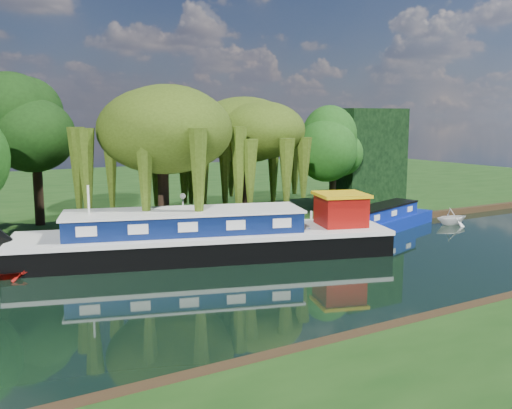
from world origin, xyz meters
TOP-DOWN VIEW (x-y plane):
  - ground at (0.00, 0.00)m, footprint 120.00×120.00m
  - far_bank at (0.00, 34.00)m, footprint 120.00×52.00m
  - dutch_barge at (-0.01, 5.76)m, footprint 21.26×10.72m
  - narrowboat at (12.36, 5.86)m, footprint 13.40×6.33m
  - red_dinghy at (-9.41, 7.07)m, footprint 3.48×2.69m
  - white_cruiser at (19.41, 5.36)m, footprint 2.88×2.60m
  - willow_left at (-0.65, 10.85)m, footprint 7.37×7.37m
  - willow_right at (5.90, 12.00)m, footprint 6.45×6.45m
  - tree_far_mid at (-6.86, 18.09)m, footprint 5.69×5.69m
  - tree_far_right at (14.48, 13.03)m, footprint 4.29×4.29m
  - conifer_hedge at (19.00, 14.00)m, footprint 6.00×3.00m
  - lamppost at (0.50, 10.50)m, footprint 0.36×0.36m
  - mooring_posts at (-0.50, 8.40)m, footprint 19.16×0.16m
  - reeds_near at (6.87, -7.57)m, footprint 33.70×1.50m

SIDE VIEW (x-z plane):
  - ground at x=0.00m, z-range 0.00..0.00m
  - red_dinghy at x=-9.41m, z-range -0.33..0.33m
  - white_cruiser at x=19.41m, z-range -0.67..0.67m
  - far_bank at x=0.00m, z-range 0.00..0.45m
  - reeds_near at x=6.87m, z-range 0.00..1.10m
  - narrowboat at x=12.36m, z-range -0.28..1.67m
  - mooring_posts at x=-0.50m, z-range 0.45..1.45m
  - dutch_barge at x=-0.01m, z-range -1.11..3.28m
  - lamppost at x=0.50m, z-range 1.14..3.70m
  - conifer_hedge at x=19.00m, z-range 0.45..8.45m
  - tree_far_right at x=14.48m, z-range 1.78..8.80m
  - willow_right at x=5.90m, z-range 2.25..10.11m
  - tree_far_mid at x=-6.86m, z-range 2.21..11.52m
  - willow_left at x=-0.65m, z-range 2.45..11.28m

